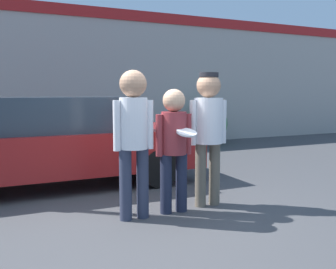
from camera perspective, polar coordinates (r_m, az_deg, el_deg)
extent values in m
plane|color=#3F3F42|center=(4.67, -1.84, -12.94)|extent=(56.00, 56.00, 0.00)
cube|color=#B2A89E|center=(10.68, -15.50, 8.31)|extent=(24.00, 0.18, 3.90)
cube|color=#B21E1E|center=(10.79, -15.70, 17.93)|extent=(24.00, 0.04, 0.30)
cylinder|color=#2D3347|center=(4.59, -6.49, -7.64)|extent=(0.15, 0.15, 0.87)
cylinder|color=#2D3347|center=(4.66, -3.89, -7.40)|extent=(0.15, 0.15, 0.87)
cylinder|color=silver|center=(4.50, -5.27, 1.70)|extent=(0.34, 0.34, 0.62)
cylinder|color=silver|center=(4.44, -7.80, 1.34)|extent=(0.09, 0.09, 0.60)
cylinder|color=silver|center=(4.58, -2.82, 1.54)|extent=(0.09, 0.09, 0.60)
sphere|color=tan|center=(4.49, -5.34, 7.71)|extent=(0.33, 0.33, 0.33)
cylinder|color=#1E2338|center=(4.82, -0.31, -7.56)|extent=(0.15, 0.15, 0.76)
cylinder|color=#1E2338|center=(4.91, 2.05, -7.30)|extent=(0.15, 0.15, 0.76)
cylinder|color=maroon|center=(4.75, 0.90, 0.23)|extent=(0.32, 0.32, 0.54)
cylinder|color=maroon|center=(4.67, -1.34, -0.15)|extent=(0.09, 0.09, 0.53)
cylinder|color=maroon|center=(4.85, 3.05, 0.07)|extent=(0.09, 0.09, 0.53)
sphere|color=tan|center=(4.73, 0.90, 5.22)|extent=(0.29, 0.29, 0.29)
cylinder|color=white|center=(4.57, 2.85, 0.31)|extent=(0.25, 0.24, 0.10)
cylinder|color=#665B4C|center=(5.12, 4.99, -6.18)|extent=(0.15, 0.15, 0.86)
cylinder|color=#665B4C|center=(5.23, 7.10, -5.94)|extent=(0.15, 0.15, 0.86)
cylinder|color=silver|center=(5.07, 6.15, 2.12)|extent=(0.39, 0.39, 0.61)
cylinder|color=silver|center=(4.96, 3.81, 1.80)|extent=(0.09, 0.09, 0.59)
cylinder|color=silver|center=(5.19, 8.37, 1.96)|extent=(0.09, 0.09, 0.59)
sphere|color=tan|center=(5.06, 6.21, 7.42)|extent=(0.32, 0.32, 0.32)
cylinder|color=black|center=(5.06, 6.23, 9.03)|extent=(0.26, 0.26, 0.06)
cube|color=maroon|center=(6.52, -15.67, -2.21)|extent=(4.48, 1.85, 0.66)
cube|color=#28333D|center=(6.44, -16.61, 3.06)|extent=(2.33, 1.59, 0.55)
cylinder|color=black|center=(7.67, -6.25, -2.86)|extent=(0.64, 0.22, 0.64)
cylinder|color=black|center=(6.15, -1.42, -5.12)|extent=(0.64, 0.22, 0.64)
sphere|color=#387A3D|center=(11.31, 5.93, 1.63)|extent=(1.24, 1.24, 1.24)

